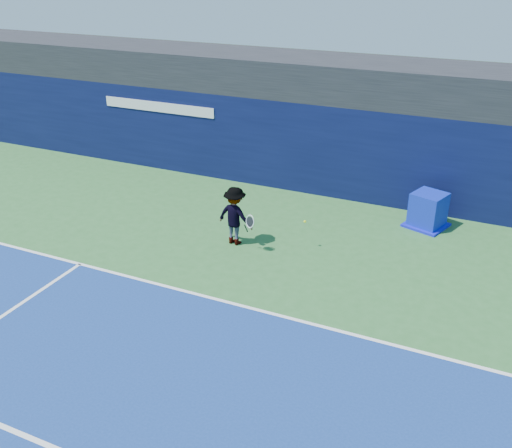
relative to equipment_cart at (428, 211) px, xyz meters
name	(u,v)px	position (x,y,z in m)	size (l,w,h in m)	color
ground	(187,394)	(-2.77, -9.07, -0.47)	(80.00, 80.00, 0.00)	#2E672F
baseline	(255,309)	(-2.77, -6.07, -0.46)	(24.00, 0.10, 0.01)	white
stadium_band	(365,80)	(-2.77, 2.43, 3.13)	(36.00, 3.00, 1.20)	black
back_wall_assembly	(352,151)	(-2.77, 1.42, 1.03)	(36.00, 1.03, 3.00)	#090F34
equipment_cart	(428,211)	(0.00, 0.00, 0.00)	(1.37, 1.37, 1.04)	#0C1DAA
tennis_player	(235,216)	(-4.64, -3.31, 0.35)	(1.31, 0.76, 1.65)	silver
tennis_ball	(305,222)	(-2.80, -2.80, 0.32)	(0.07, 0.07, 0.07)	yellow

